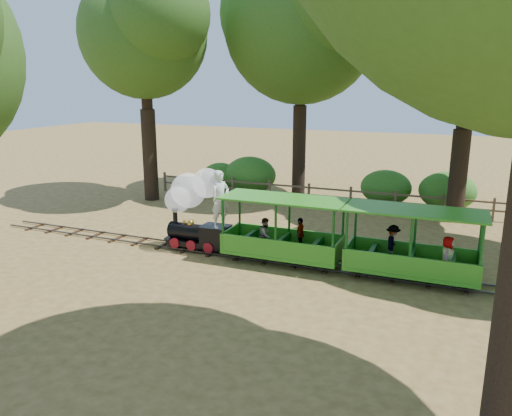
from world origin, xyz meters
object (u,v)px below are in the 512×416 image
at_px(carriage_front, 282,239).
at_px(carriage_rear, 412,254).
at_px(locomotive, 196,203).
at_px(fence, 329,194).

xyz_separation_m(carriage_front, carriage_rear, (4.00, 0.03, 0.02)).
height_order(locomotive, fence, locomotive).
bearing_deg(locomotive, fence, 71.40).
height_order(carriage_front, fence, carriage_front).
bearing_deg(locomotive, carriage_rear, -0.32).
bearing_deg(carriage_front, locomotive, 178.82).
distance_m(carriage_front, fence, 8.03).
bearing_deg(carriage_front, carriage_rear, 0.37).
distance_m(carriage_front, carriage_rear, 4.00).
xyz_separation_m(carriage_rear, fence, (-4.47, 7.98, -0.24)).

